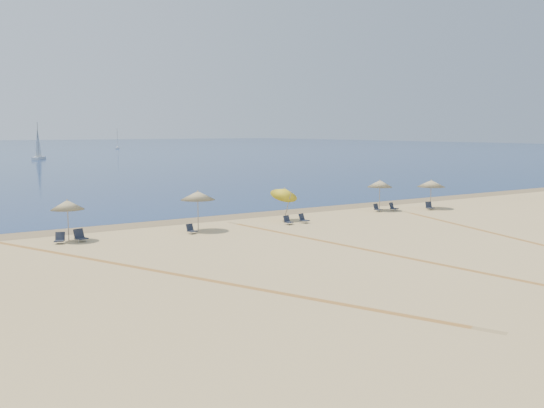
{
  "coord_description": "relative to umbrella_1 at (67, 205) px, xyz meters",
  "views": [
    {
      "loc": [
        -21.71,
        -14.37,
        6.39
      ],
      "look_at": [
        0.0,
        20.0,
        1.3
      ],
      "focal_mm": 38.69,
      "sensor_mm": 36.0,
      "label": 1
    }
  ],
  "objects": [
    {
      "name": "ground",
      "position": [
        13.79,
        -20.36,
        -2.13
      ],
      "size": [
        160.0,
        160.0,
        0.0
      ],
      "primitive_type": "plane",
      "color": "tan",
      "rests_on": "ground"
    },
    {
      "name": "wet_sand",
      "position": [
        13.79,
        3.64,
        -2.13
      ],
      "size": [
        500.0,
        500.0,
        0.0
      ],
      "primitive_type": "plane",
      "color": "olive",
      "rests_on": "ground"
    },
    {
      "name": "umbrella_1",
      "position": [
        0.0,
        0.0,
        0.0
      ],
      "size": [
        1.92,
        1.92,
        2.48
      ],
      "color": "gray",
      "rests_on": "ground"
    },
    {
      "name": "umbrella_2",
      "position": [
        7.9,
        -0.8,
        0.15
      ],
      "size": [
        2.22,
        2.22,
        2.63
      ],
      "color": "gray",
      "rests_on": "ground"
    },
    {
      "name": "umbrella_3",
      "position": [
        15.0,
        -0.12,
        -0.09
      ],
      "size": [
        1.95,
        2.01,
        2.69
      ],
      "color": "gray",
      "rests_on": "ground"
    },
    {
      "name": "umbrella_4",
      "position": [
        24.4,
        0.22,
        0.04
      ],
      "size": [
        2.03,
        2.03,
        2.52
      ],
      "color": "gray",
      "rests_on": "ground"
    },
    {
      "name": "umbrella_5",
      "position": [
        28.85,
        -1.11,
        -0.06
      ],
      "size": [
        2.28,
        2.28,
        2.42
      ],
      "color": "gray",
      "rests_on": "ground"
    },
    {
      "name": "chair_2",
      "position": [
        -0.6,
        -0.44,
        -1.85
      ],
      "size": [
        0.73,
        0.78,
        0.64
      ],
      "rotation": [
        0.0,
        0.0,
        -0.41
      ],
      "color": "black",
      "rests_on": "ground"
    },
    {
      "name": "chair_3",
      "position": [
        0.54,
        -0.46,
        -1.81
      ],
      "size": [
        0.77,
        0.85,
        0.73
      ],
      "rotation": [
        0.0,
        0.0,
        0.27
      ],
      "color": "black",
      "rests_on": "ground"
    },
    {
      "name": "chair_4",
      "position": [
        7.1,
        -1.46,
        -1.87
      ],
      "size": [
        0.62,
        0.69,
        0.6
      ],
      "rotation": [
        0.0,
        0.0,
        0.25
      ],
      "color": "black",
      "rests_on": "ground"
    },
    {
      "name": "chair_5",
      "position": [
        14.22,
        -1.71,
        -1.86
      ],
      "size": [
        0.59,
        0.66,
        0.61
      ],
      "rotation": [
        0.0,
        0.0,
        0.16
      ],
      "color": "black",
      "rests_on": "ground"
    },
    {
      "name": "chair_6",
      "position": [
        15.5,
        -1.73,
        -1.85
      ],
      "size": [
        0.72,
        0.78,
        0.65
      ],
      "rotation": [
        0.0,
        0.0,
        0.34
      ],
      "color": "black",
      "rests_on": "ground"
    },
    {
      "name": "chair_7",
      "position": [
        23.83,
        -0.17,
        -1.86
      ],
      "size": [
        0.62,
        0.69,
        0.62
      ],
      "rotation": [
        0.0,
        0.0,
        0.19
      ],
      "color": "black",
      "rests_on": "ground"
    },
    {
      "name": "chair_8",
      "position": [
        25.28,
        -0.43,
        -1.84
      ],
      "size": [
        0.71,
        0.77,
        0.65
      ],
      "rotation": [
        0.0,
        0.0,
        0.32
      ],
      "color": "black",
      "rests_on": "ground"
    },
    {
      "name": "chair_9",
      "position": [
        28.16,
        -1.63,
        -1.84
      ],
      "size": [
        0.68,
        0.75,
        0.65
      ],
      "rotation": [
        0.0,
        0.0,
        -0.25
      ],
      "color": "black",
      "rests_on": "ground"
    },
    {
      "name": "sailboat_0",
      "position": [
        18.11,
        104.8,
        0.38
      ],
      "size": [
        3.96,
        5.57,
        8.31
      ],
      "rotation": [
        0.0,
        0.0,
        -0.51
      ],
      "color": "white",
      "rests_on": "ocean"
    },
    {
      "name": "sailboat_2",
      "position": [
        57.95,
        173.66,
        0.08
      ],
      "size": [
        2.79,
        5.04,
        7.3
      ],
      "rotation": [
        0.0,
        0.0,
        -0.33
      ],
      "color": "white",
      "rests_on": "ocean"
    },
    {
      "name": "tire_tracks",
      "position": [
        12.51,
        -12.88,
        -2.13
      ],
      "size": [
        56.15,
        41.38,
        0.0
      ],
      "color": "tan",
      "rests_on": "ground"
    }
  ]
}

